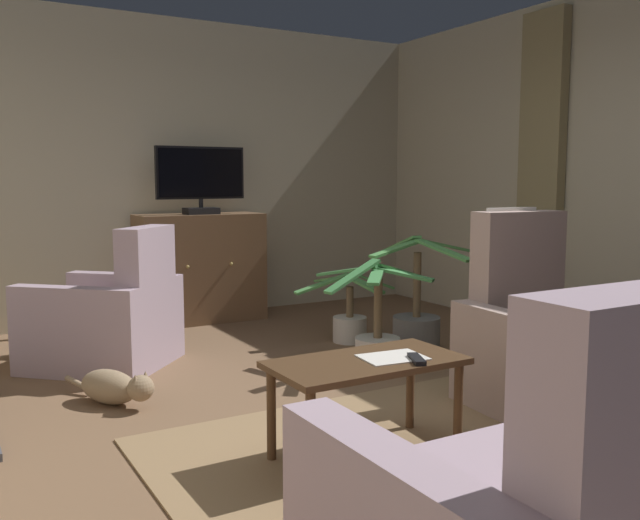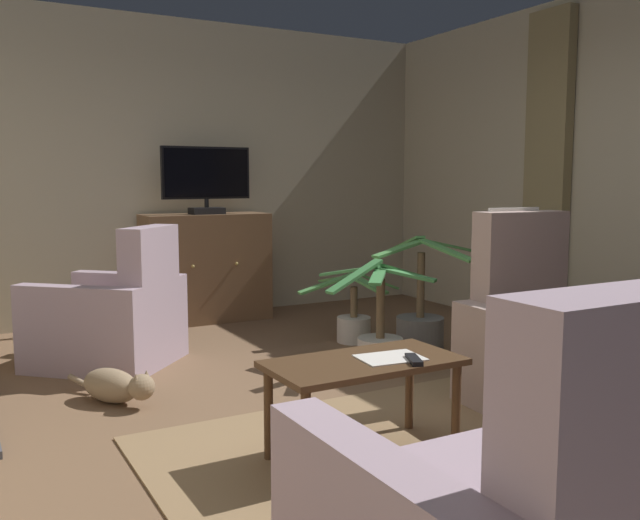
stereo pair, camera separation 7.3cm
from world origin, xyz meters
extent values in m
cube|color=brown|center=(0.00, 0.00, -0.02)|extent=(5.95, 7.24, 0.04)
cube|color=#B2A88E|center=(0.00, 3.37, 1.41)|extent=(5.95, 0.10, 2.82)
cube|color=#8E7F56|center=(2.62, 1.17, 1.55)|extent=(0.10, 0.44, 2.37)
cube|color=#8E704C|center=(-0.03, -0.49, 0.01)|extent=(2.41, 1.79, 0.01)
cube|color=#4A3523|center=(0.20, 3.02, 0.03)|extent=(1.10, 0.41, 0.06)
cube|color=brown|center=(0.20, 3.02, 0.50)|extent=(1.16, 0.47, 1.00)
sphere|color=tan|center=(-0.01, 2.77, 0.55)|extent=(0.03, 0.03, 0.03)
sphere|color=tan|center=(0.41, 2.77, 0.55)|extent=(0.03, 0.03, 0.03)
cube|color=black|center=(0.20, 2.97, 1.03)|extent=(0.30, 0.20, 0.06)
cylinder|color=black|center=(0.20, 2.97, 1.10)|extent=(0.04, 0.04, 0.08)
cube|color=black|center=(0.20, 2.97, 1.38)|extent=(0.83, 0.05, 0.48)
cube|color=black|center=(0.20, 2.94, 1.38)|extent=(0.79, 0.01, 0.44)
cube|color=#4C331E|center=(-0.24, -0.40, 0.46)|extent=(0.92, 0.48, 0.03)
cylinder|color=#4C331E|center=(0.17, -0.21, 0.22)|extent=(0.04, 0.04, 0.45)
cylinder|color=#4C331E|center=(-0.65, -0.22, 0.22)|extent=(0.04, 0.04, 0.45)
cylinder|color=#4C331E|center=(0.18, -0.59, 0.22)|extent=(0.04, 0.04, 0.45)
cylinder|color=#4C331E|center=(-0.64, -0.59, 0.22)|extent=(0.04, 0.04, 0.45)
cube|color=black|center=(-0.05, -0.55, 0.49)|extent=(0.11, 0.18, 0.02)
cube|color=silver|center=(-0.11, -0.44, 0.48)|extent=(0.32, 0.25, 0.01)
cube|color=#AD93A3|center=(-0.96, 1.90, 0.21)|extent=(1.04, 1.02, 0.42)
cube|color=#AD93A3|center=(-0.69, 1.66, 0.71)|extent=(0.51, 0.53, 0.58)
cube|color=#AD93A3|center=(-1.19, 1.65, 0.31)|extent=(0.75, 0.71, 0.62)
cube|color=#AD93A3|center=(-0.72, 2.15, 0.31)|extent=(0.75, 0.71, 0.62)
cube|color=#A3897F|center=(1.07, -0.38, 0.20)|extent=(0.65, 0.87, 0.41)
cube|color=#A3897F|center=(1.10, -0.06, 0.77)|extent=(0.60, 0.23, 0.73)
cube|color=#A3897F|center=(1.43, -0.41, 0.30)|extent=(0.20, 0.84, 0.61)
cube|color=#A3897F|center=(0.71, -0.35, 0.30)|extent=(0.20, 0.84, 0.61)
cube|color=white|center=(1.10, 0.01, 1.03)|extent=(0.37, 0.05, 0.24)
cylinder|color=slate|center=(1.22, 1.08, 0.14)|extent=(0.36, 0.36, 0.28)
cylinder|color=brown|center=(1.22, 1.08, 0.52)|extent=(0.06, 0.06, 0.50)
cube|color=#4C8E47|center=(1.48, 1.04, 0.81)|extent=(0.51, 0.15, 0.13)
cube|color=#4C8E47|center=(1.26, 1.33, 0.81)|extent=(0.15, 0.50, 0.17)
cube|color=#4C8E47|center=(0.99, 1.05, 0.81)|extent=(0.46, 0.13, 0.11)
cube|color=#4C8E47|center=(1.24, 0.81, 0.81)|extent=(0.12, 0.54, 0.13)
cylinder|color=beige|center=(0.96, 1.62, 0.10)|extent=(0.28, 0.28, 0.21)
cylinder|color=brown|center=(0.96, 1.62, 0.33)|extent=(0.06, 0.06, 0.25)
cube|color=#4C8E47|center=(1.16, 1.59, 0.50)|extent=(0.39, 0.13, 0.16)
cube|color=#4C8E47|center=(0.94, 1.85, 0.50)|extent=(0.12, 0.47, 0.12)
cube|color=#4C8E47|center=(0.72, 1.64, 0.50)|extent=(0.48, 0.13, 0.14)
cube|color=#4C8E47|center=(0.98, 1.42, 0.50)|extent=(0.11, 0.40, 0.10)
cylinder|color=beige|center=(0.68, 0.81, 0.11)|extent=(0.32, 0.32, 0.23)
cylinder|color=brown|center=(0.68, 0.81, 0.44)|extent=(0.06, 0.06, 0.41)
cube|color=#3D7F42|center=(0.87, 0.79, 0.68)|extent=(0.38, 0.12, 0.13)
cube|color=#3D7F42|center=(0.81, 1.01, 0.68)|extent=(0.33, 0.44, 0.12)
cube|color=#3D7F42|center=(0.56, 1.03, 0.68)|extent=(0.30, 0.46, 0.11)
cube|color=#3D7F42|center=(0.45, 0.78, 0.68)|extent=(0.45, 0.15, 0.20)
cube|color=#3D7F42|center=(0.57, 0.68, 0.68)|extent=(0.28, 0.31, 0.07)
cube|color=#3D7F42|center=(0.80, 0.66, 0.68)|extent=(0.30, 0.35, 0.08)
ellipsoid|color=#937A5B|center=(-1.11, 1.02, 0.10)|extent=(0.38, 0.46, 0.20)
sphere|color=#937A5B|center=(-0.98, 0.80, 0.13)|extent=(0.15, 0.15, 0.15)
cone|color=#937A5B|center=(-0.95, 0.82, 0.20)|extent=(0.04, 0.04, 0.04)
cone|color=#937A5B|center=(-1.02, 0.78, 0.20)|extent=(0.04, 0.04, 0.04)
cylinder|color=#937A5B|center=(-1.23, 1.30, 0.06)|extent=(0.14, 0.21, 0.08)
camera|label=1|loc=(-1.99, -3.01, 1.32)|focal=38.31mm
camera|label=2|loc=(-1.93, -3.04, 1.32)|focal=38.31mm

